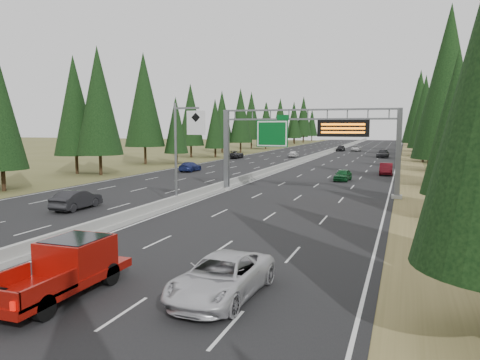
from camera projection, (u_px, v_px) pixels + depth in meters
name	position (u px, v px, depth m)	size (l,w,h in m)	color
road	(311.00, 160.00, 88.12)	(32.00, 260.00, 0.08)	black
shoulder_right	(411.00, 162.00, 82.23)	(3.60, 260.00, 0.06)	olive
shoulder_left	(223.00, 157.00, 94.02)	(3.60, 260.00, 0.06)	brown
median_barrier	(311.00, 158.00, 88.08)	(0.70, 260.00, 0.85)	#979792
sign_gantry	(314.00, 138.00, 42.32)	(16.75, 0.98, 7.80)	slate
hov_sign_pole	(182.00, 147.00, 35.86)	(2.80, 0.50, 8.00)	slate
tree_row_right	(442.00, 108.00, 72.33)	(11.42, 238.02, 18.59)	black
tree_row_left	(185.00, 113.00, 87.22)	(11.11, 240.07, 18.39)	black
silver_minivan	(222.00, 277.00, 17.10)	(2.54, 5.52, 1.53)	silver
red_pickup	(68.00, 264.00, 17.51)	(2.20, 6.16, 2.01)	black
car_ahead_green	(343.00, 175.00, 53.61)	(1.58, 3.92, 1.34)	#114D22
car_ahead_dkred	(386.00, 169.00, 60.26)	(1.59, 4.57, 1.51)	#5E0D15
car_ahead_dkgrey	(383.00, 154.00, 92.83)	(2.17, 5.34, 1.55)	#222325
car_ahead_white	(356.00, 148.00, 116.66)	(2.32, 5.03, 1.40)	silver
car_ahead_far	(341.00, 148.00, 117.00)	(1.75, 4.34, 1.48)	black
car_onc_near	(77.00, 200.00, 35.25)	(1.56, 4.48, 1.48)	black
car_onc_blue	(190.00, 167.00, 64.70)	(1.85, 4.54, 1.32)	navy
car_onc_white	(294.00, 154.00, 94.23)	(1.56, 3.87, 1.32)	silver
car_onc_far	(235.00, 155.00, 90.86)	(2.40, 5.20, 1.45)	black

